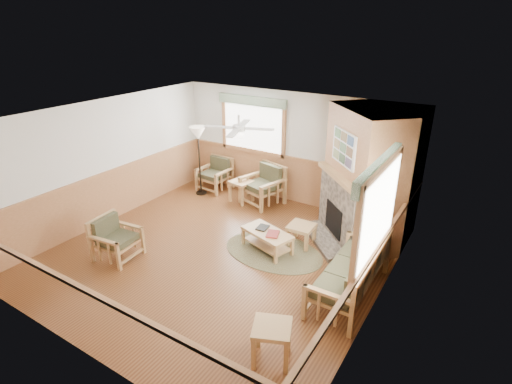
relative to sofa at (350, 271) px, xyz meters
The scene contains 24 objects.
floor 2.59m from the sofa, behind, with size 6.00×6.00×0.01m, color brown.
ceiling 3.41m from the sofa, behind, with size 6.00×6.00×0.01m, color white.
wall_back 3.94m from the sofa, 131.74° to the left, with size 6.00×0.02×2.70m, color white.
wall_front 4.15m from the sofa, 129.06° to the right, with size 6.00×0.02×2.70m, color white.
wall_left 5.62m from the sofa, behind, with size 0.02×6.00×2.70m, color white.
wall_right 1.02m from the sofa, 17.54° to the right, with size 0.02×6.00×2.70m, color white.
wainscot 2.56m from the sofa, behind, with size 6.00×6.00×1.10m, color #AB7246, non-canonical shape.
fireplace 2.17m from the sofa, 104.69° to the left, with size 2.20×2.20×2.70m, color #AB7246, non-canonical shape.
window_back 5.06m from the sofa, 142.33° to the left, with size 1.90×0.16×1.50m, color white, non-canonical shape.
window_right 2.15m from the sofa, 39.85° to the right, with size 0.16×1.90×1.50m, color white, non-canonical shape.
ceiling_fan 3.16m from the sofa, behind, with size 1.24×1.24×0.36m, color white, non-canonical shape.
sofa is the anchor object (origin of this frame).
armchair_back_left 5.20m from the sofa, 152.42° to the left, with size 0.75×0.75×0.84m, color tan, non-canonical shape.
armchair_back_right 3.84m from the sofa, 142.93° to the left, with size 0.85×0.85×0.96m, color tan, non-canonical shape.
armchair_left 4.31m from the sofa, 163.02° to the right, with size 0.72×0.72×0.81m, color tan, non-canonical shape.
coffee_table 1.92m from the sofa, 165.43° to the left, with size 1.02×0.51×0.41m, color tan, non-canonical shape.
end_table_chairs 4.15m from the sofa, 149.17° to the left, with size 0.49×0.47×0.55m, color tan, non-canonical shape.
end_table_sofa 1.93m from the sofa, 101.43° to the right, with size 0.50×0.48×0.56m, color tan, non-canonical shape.
footstool 1.73m from the sofa, 143.03° to the left, with size 0.49×0.49×0.43m, color tan, non-canonical shape.
braided_rug 1.82m from the sofa, 164.39° to the left, with size 2.03×2.03×0.01m, color brown.
floor_lamp_left 5.15m from the sofa, 157.37° to the left, with size 0.41×0.41×1.80m, color black, non-canonical shape.
floor_lamp_right 0.85m from the sofa, 90.00° to the left, with size 0.39×0.39×1.69m, color black, non-canonical shape.
book_red 1.75m from the sofa, 165.78° to the left, with size 0.22×0.30×0.03m, color maroon.
book_dark 2.07m from the sofa, 164.60° to the left, with size 0.20×0.27×0.03m, color black.
Camera 1 is at (4.14, -5.27, 4.20)m, focal length 28.00 mm.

